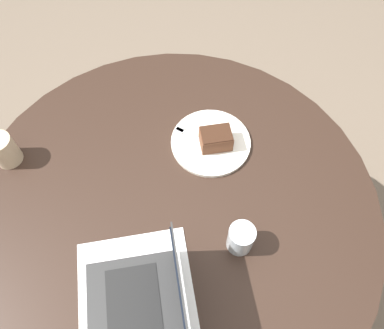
% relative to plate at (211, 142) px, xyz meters
% --- Properties ---
extents(ground_plane, '(12.00, 12.00, 0.00)m').
position_rel_plate_xyz_m(ground_plane, '(0.20, 0.13, -0.77)').
color(ground_plane, '#6B5B4C').
extents(dining_table, '(1.24, 1.24, 0.76)m').
position_rel_plate_xyz_m(dining_table, '(0.20, 0.13, -0.15)').
color(dining_table, black).
rests_on(dining_table, ground_plane).
extents(paper_document, '(0.36, 0.35, 0.00)m').
position_rel_plate_xyz_m(paper_document, '(0.38, 0.32, -0.00)').
color(paper_document, white).
rests_on(paper_document, dining_table).
extents(plate, '(0.26, 0.26, 0.01)m').
position_rel_plate_xyz_m(plate, '(0.00, 0.00, 0.00)').
color(plate, silver).
rests_on(plate, dining_table).
extents(cake_slice, '(0.11, 0.10, 0.06)m').
position_rel_plate_xyz_m(cake_slice, '(-0.01, 0.02, 0.04)').
color(cake_slice, brown).
rests_on(cake_slice, plate).
extents(fork, '(0.11, 0.15, 0.00)m').
position_rel_plate_xyz_m(fork, '(0.04, -0.04, 0.01)').
color(fork, silver).
rests_on(fork, plate).
extents(coffee_glass, '(0.08, 0.08, 0.10)m').
position_rel_plate_xyz_m(coffee_glass, '(0.60, -0.22, 0.05)').
color(coffee_glass, '#C6AD89').
rests_on(coffee_glass, dining_table).
extents(water_glass, '(0.07, 0.07, 0.09)m').
position_rel_plate_xyz_m(water_glass, '(0.08, 0.33, 0.04)').
color(water_glass, silver).
rests_on(water_glass, dining_table).
extents(laptop, '(0.31, 0.35, 0.22)m').
position_rel_plate_xyz_m(laptop, '(0.38, 0.39, 0.03)').
color(laptop, '#2D2D2D').
rests_on(laptop, dining_table).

